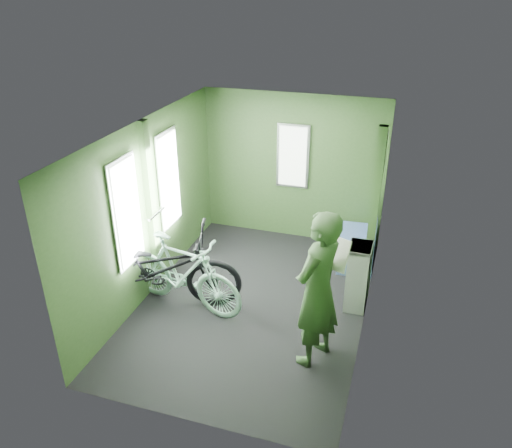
{
  "coord_description": "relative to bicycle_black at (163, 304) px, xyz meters",
  "views": [
    {
      "loc": [
        1.62,
        -5.07,
        3.82
      ],
      "look_at": [
        0.0,
        0.1,
        1.1
      ],
      "focal_mm": 35.0,
      "sensor_mm": 36.0,
      "label": 1
    }
  ],
  "objects": [
    {
      "name": "room",
      "position": [
        1.08,
        0.41,
        1.44
      ],
      "size": [
        4.0,
        4.02,
        2.31
      ],
      "color": "black",
      "rests_on": "ground"
    },
    {
      "name": "bicycle_mint",
      "position": [
        0.3,
        0.04,
        0.0
      ],
      "size": [
        1.75,
        0.83,
        1.03
      ],
      "primitive_type": "imported",
      "rotation": [
        0.0,
        -0.04,
        1.38
      ],
      "color": "#88BEA7",
      "rests_on": "ground"
    },
    {
      "name": "waste_box",
      "position": [
        2.38,
        0.7,
        0.44
      ],
      "size": [
        0.26,
        0.36,
        0.88
      ],
      "primitive_type": "cube",
      "color": "gray",
      "rests_on": "ground"
    },
    {
      "name": "passenger",
      "position": [
        2.06,
        -0.4,
        0.9
      ],
      "size": [
        0.65,
        0.78,
        1.79
      ],
      "rotation": [
        0.0,
        0.0,
        -1.97
      ],
      "color": "#2F4927",
      "rests_on": "ground"
    },
    {
      "name": "bicycle_black",
      "position": [
        0.0,
        0.0,
        0.0
      ],
      "size": [
        2.2,
        1.3,
        1.14
      ],
      "primitive_type": "imported",
      "rotation": [
        0.0,
        -0.09,
        1.82
      ],
      "color": "black",
      "rests_on": "ground"
    },
    {
      "name": "bench_seat",
      "position": [
        2.27,
        1.82,
        0.27
      ],
      "size": [
        0.54,
        0.9,
        0.92
      ],
      "rotation": [
        0.0,
        0.0,
        0.07
      ],
      "color": "navy",
      "rests_on": "ground"
    }
  ]
}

